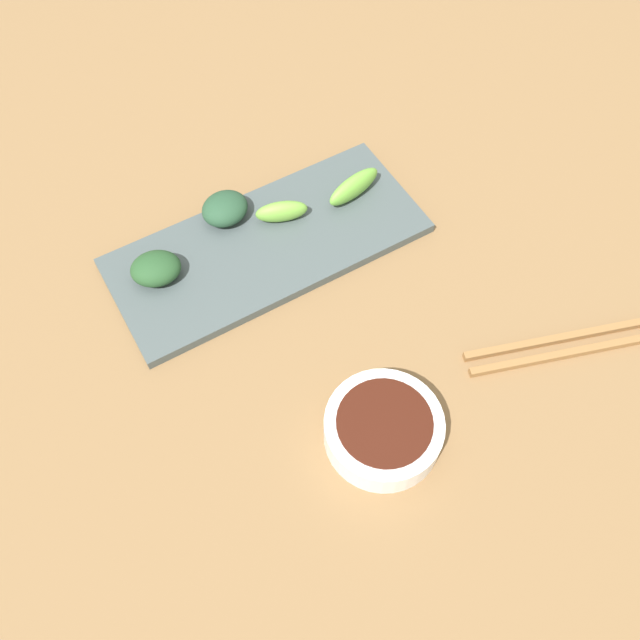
{
  "coord_description": "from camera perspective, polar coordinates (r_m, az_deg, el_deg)",
  "views": [
    {
      "loc": [
        -0.33,
        0.17,
        0.65
      ],
      "look_at": [
        -0.01,
        -0.02,
        0.05
      ],
      "focal_mm": 38.55,
      "sensor_mm": 36.0,
      "label": 1
    }
  ],
  "objects": [
    {
      "name": "sauce_bowl",
      "position": [
        0.67,
        5.28,
        -8.98
      ],
      "size": [
        0.11,
        0.11,
        0.04
      ],
      "color": "white",
      "rests_on": "tabletop"
    },
    {
      "name": "broccoli_leafy_3",
      "position": [
        0.77,
        -13.48,
        4.18
      ],
      "size": [
        0.06,
        0.07,
        0.03
      ],
      "primitive_type": "ellipsoid",
      "rotation": [
        0.0,
        0.0,
        -0.3
      ],
      "color": "#254B27",
      "rests_on": "serving_plate"
    },
    {
      "name": "chopsticks",
      "position": [
        0.77,
        20.13,
        -1.93
      ],
      "size": [
        0.1,
        0.23,
        0.01
      ],
      "rotation": [
        0.0,
        0.0,
        -0.32
      ],
      "color": "olive",
      "rests_on": "tabletop"
    },
    {
      "name": "broccoli_stalk_2",
      "position": [
        0.82,
        2.82,
        11.0
      ],
      "size": [
        0.03,
        0.08,
        0.03
      ],
      "primitive_type": "ellipsoid",
      "rotation": [
        0.0,
        0.0,
        0.2
      ],
      "color": "#6FB53E",
      "rests_on": "serving_plate"
    },
    {
      "name": "tabletop",
      "position": [
        0.74,
        -1.53,
        -1.65
      ],
      "size": [
        2.1,
        2.1,
        0.02
      ],
      "primitive_type": "cube",
      "color": "brown",
      "rests_on": "ground"
    },
    {
      "name": "serving_plate",
      "position": [
        0.79,
        -4.4,
        6.22
      ],
      "size": [
        0.15,
        0.36,
        0.01
      ],
      "primitive_type": "cube",
      "color": "#455051",
      "rests_on": "tabletop"
    },
    {
      "name": "broccoli_stalk_0",
      "position": [
        0.8,
        -3.21,
        8.98
      ],
      "size": [
        0.04,
        0.06,
        0.03
      ],
      "primitive_type": "ellipsoid",
      "rotation": [
        0.0,
        0.0,
        -0.35
      ],
      "color": "#71AF3D",
      "rests_on": "serving_plate"
    },
    {
      "name": "broccoli_leafy_1",
      "position": [
        0.81,
        -7.74,
        9.22
      ],
      "size": [
        0.05,
        0.06,
        0.03
      ],
      "primitive_type": "ellipsoid",
      "rotation": [
        0.0,
        0.0,
        0.13
      ],
      "color": "#254830",
      "rests_on": "serving_plate"
    }
  ]
}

